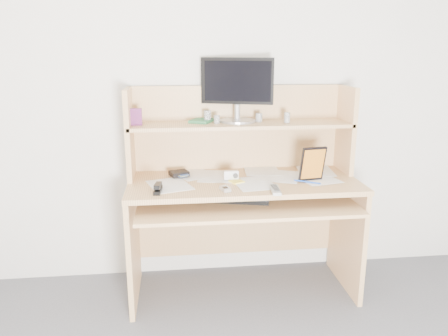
{
  "coord_description": "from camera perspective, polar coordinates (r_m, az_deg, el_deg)",
  "views": [
    {
      "loc": [
        -0.41,
        -1.05,
        1.52
      ],
      "look_at": [
        -0.13,
        1.43,
        0.84
      ],
      "focal_mm": 35.0,
      "sensor_mm": 36.0,
      "label": 1
    }
  ],
  "objects": [
    {
      "name": "wallet",
      "position": [
        2.76,
        -5.89,
        -0.7
      ],
      "size": [
        0.13,
        0.12,
        0.03
      ],
      "primitive_type": "cube",
      "rotation": [
        0.0,
        0.0,
        0.35
      ],
      "color": "black",
      "rests_on": "paper_clutter"
    },
    {
      "name": "back_wall",
      "position": [
        2.89,
        1.69,
        9.79
      ],
      "size": [
        3.6,
        0.04,
        2.5
      ],
      "primitive_type": "cube",
      "color": "beige",
      "rests_on": "floor"
    },
    {
      "name": "chip_stack_d",
      "position": [
        2.76,
        8.23,
        6.53
      ],
      "size": [
        0.04,
        0.04,
        0.06
      ],
      "primitive_type": "cylinder",
      "rotation": [
        0.0,
        0.0,
        -0.18
      ],
      "color": "white",
      "rests_on": "desk"
    },
    {
      "name": "card_box",
      "position": [
        2.68,
        -11.46,
        6.56
      ],
      "size": [
        0.07,
        0.02,
        0.1
      ],
      "primitive_type": "cube",
      "rotation": [
        0.0,
        0.0,
        -0.03
      ],
      "color": "#A02A15",
      "rests_on": "desk"
    },
    {
      "name": "chip_stack_b",
      "position": [
        2.76,
        -2.18,
        6.76
      ],
      "size": [
        0.06,
        0.06,
        0.07
      ],
      "primitive_type": "cylinder",
      "rotation": [
        0.0,
        0.0,
        0.26
      ],
      "color": "silver",
      "rests_on": "desk"
    },
    {
      "name": "chip_stack_a",
      "position": [
        2.71,
        -0.94,
        6.37
      ],
      "size": [
        0.05,
        0.05,
        0.05
      ],
      "primitive_type": "cylinder",
      "rotation": [
        0.0,
        0.0,
        -0.44
      ],
      "color": "black",
      "rests_on": "desk"
    },
    {
      "name": "sticky_note_pad",
      "position": [
        2.62,
        1.67,
        -1.8
      ],
      "size": [
        0.1,
        0.1,
        0.01
      ],
      "primitive_type": "cube",
      "rotation": [
        0.0,
        0.0,
        0.47
      ],
      "color": "#FFEE43",
      "rests_on": "desk"
    },
    {
      "name": "desk",
      "position": [
        2.76,
        2.3,
        -2.23
      ],
      "size": [
        1.4,
        0.7,
        1.3
      ],
      "color": "tan",
      "rests_on": "floor"
    },
    {
      "name": "keyboard",
      "position": [
        2.62,
        1.37,
        -3.9
      ],
      "size": [
        0.44,
        0.25,
        0.03
      ],
      "rotation": [
        0.0,
        0.0,
        -0.25
      ],
      "color": "black",
      "rests_on": "desk"
    },
    {
      "name": "shelf_book",
      "position": [
        2.77,
        -2.88,
        6.19
      ],
      "size": [
        0.18,
        0.2,
        0.02
      ],
      "primitive_type": "cube",
      "rotation": [
        0.0,
        0.0,
        -0.46
      ],
      "color": "#317A44",
      "rests_on": "desk"
    },
    {
      "name": "digital_camera",
      "position": [
        2.66,
        0.93,
        -0.92
      ],
      "size": [
        0.09,
        0.03,
        0.05
      ],
      "primitive_type": "cube",
      "rotation": [
        0.0,
        0.0,
        0.0
      ],
      "color": "#B0B0B2",
      "rests_on": "paper_clutter"
    },
    {
      "name": "game_case",
      "position": [
        2.66,
        11.51,
        0.54
      ],
      "size": [
        0.15,
        0.04,
        0.21
      ],
      "primitive_type": "cube",
      "rotation": [
        0.0,
        0.0,
        0.15
      ],
      "color": "black",
      "rests_on": "paper_clutter"
    },
    {
      "name": "stapler",
      "position": [
        2.47,
        -8.63,
        -2.51
      ],
      "size": [
        0.05,
        0.14,
        0.04
      ],
      "primitive_type": "cube",
      "rotation": [
        0.0,
        0.0,
        -0.08
      ],
      "color": "black",
      "rests_on": "paper_clutter"
    },
    {
      "name": "paper_clutter",
      "position": [
        2.67,
        2.58,
        -1.55
      ],
      "size": [
        1.32,
        0.54,
        0.01
      ],
      "primitive_type": "cube",
      "color": "white",
      "rests_on": "desk"
    },
    {
      "name": "blue_pen",
      "position": [
        2.65,
        10.83,
        -1.79
      ],
      "size": [
        0.14,
        0.09,
        0.01
      ],
      "primitive_type": "cylinder",
      "rotation": [
        1.57,
        0.0,
        1.01
      ],
      "color": "#1845B4",
      "rests_on": "paper_clutter"
    },
    {
      "name": "chip_stack_c",
      "position": [
        2.78,
        4.59,
        6.6
      ],
      "size": [
        0.06,
        0.06,
        0.05
      ],
      "primitive_type": "cylinder",
      "rotation": [
        0.0,
        0.0,
        0.38
      ],
      "color": "black",
      "rests_on": "desk"
    },
    {
      "name": "monitor",
      "position": [
        2.77,
        1.74,
        10.42
      ],
      "size": [
        0.44,
        0.23,
        0.39
      ],
      "rotation": [
        0.0,
        0.0,
        -0.31
      ],
      "color": "#B6B6BB",
      "rests_on": "desk"
    },
    {
      "name": "flip_phone",
      "position": [
        2.46,
        0.14,
        -2.64
      ],
      "size": [
        0.06,
        0.09,
        0.02
      ],
      "primitive_type": "cube",
      "rotation": [
        0.0,
        0.0,
        0.29
      ],
      "color": "#B8B8BB",
      "rests_on": "paper_clutter"
    },
    {
      "name": "tv_remote",
      "position": [
        2.46,
        6.71,
        -2.84
      ],
      "size": [
        0.06,
        0.17,
        0.02
      ],
      "primitive_type": "cube",
      "rotation": [
        0.0,
        0.0,
        -0.09
      ],
      "color": "#9FA09B",
      "rests_on": "paper_clutter"
    }
  ]
}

